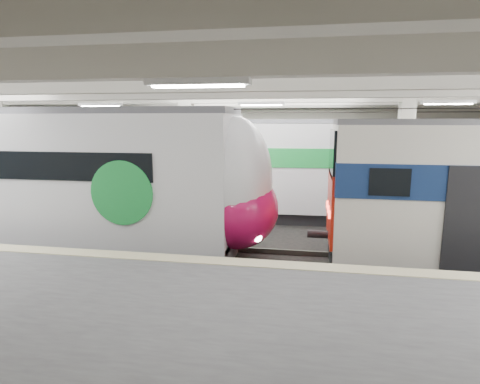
# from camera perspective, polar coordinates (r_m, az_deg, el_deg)

# --- Properties ---
(station_hall) EXTENTS (36.00, 24.00, 5.75)m
(station_hall) POSITION_cam_1_polar(r_m,az_deg,el_deg) (10.50, 0.56, 3.98)
(station_hall) COLOR black
(station_hall) RESTS_ON ground
(modern_emu) EXTENTS (14.94, 3.08, 4.76)m
(modern_emu) POSITION_cam_1_polar(r_m,az_deg,el_deg) (14.44, -22.56, 1.29)
(modern_emu) COLOR silver
(modern_emu) RESTS_ON ground
(far_train) EXTENTS (13.90, 3.34, 4.41)m
(far_train) POSITION_cam_1_polar(r_m,az_deg,el_deg) (18.53, -7.79, 3.60)
(far_train) COLOR silver
(far_train) RESTS_ON ground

